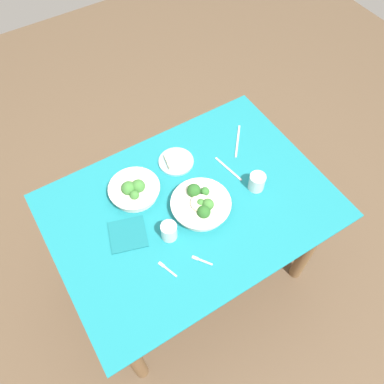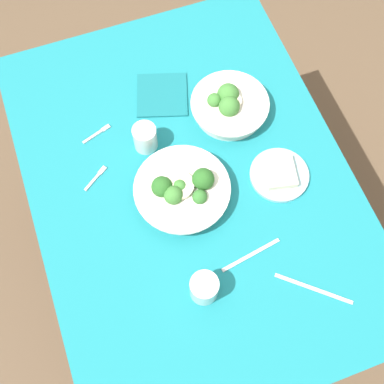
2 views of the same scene
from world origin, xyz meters
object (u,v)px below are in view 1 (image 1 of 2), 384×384
fork_by_far_bowl (201,260)px  table_knife_left (228,169)px  water_glass_center (257,182)px  napkin_folded_upper (128,234)px  bread_side_plate (176,161)px  water_glass_side (169,231)px  broccoli_bowl_far (134,190)px  fork_by_near_bowl (167,269)px  broccoli_bowl_near (201,204)px  table_knife_right (238,141)px

fork_by_far_bowl → table_knife_left: (0.37, 0.33, -0.00)m
water_glass_center → napkin_folded_upper: (-0.63, 0.09, -0.04)m
bread_side_plate → water_glass_side: size_ratio=2.03×
broccoli_bowl_far → fork_by_near_bowl: size_ratio=2.49×
bread_side_plate → fork_by_far_bowl: bearing=-109.3°
water_glass_center → napkin_folded_upper: size_ratio=0.53×
bread_side_plate → fork_by_far_bowl: bread_side_plate is taller
water_glass_side → table_knife_left: 0.46m
fork_by_far_bowl → table_knife_left: same height
broccoli_bowl_near → table_knife_right: (0.38, 0.24, -0.03)m
water_glass_side → fork_by_far_bowl: 0.18m
broccoli_bowl_far → broccoli_bowl_near: 0.32m
water_glass_center → fork_by_far_bowl: (-0.42, -0.18, -0.04)m
broccoli_bowl_near → fork_by_far_bowl: 0.26m
napkin_folded_upper → water_glass_center: bearing=-8.5°
broccoli_bowl_far → table_knife_right: 0.60m
water_glass_center → bread_side_plate: bearing=126.9°
water_glass_side → fork_by_near_bowl: water_glass_side is taller
table_knife_left → fork_by_near_bowl: bearing=110.5°
fork_by_near_bowl → broccoli_bowl_near: bearing=-76.8°
broccoli_bowl_near → bread_side_plate: bearing=82.3°
broccoli_bowl_far → napkin_folded_upper: bearing=-125.6°
table_knife_right → napkin_folded_upper: napkin_folded_upper is taller
broccoli_bowl_near → table_knife_right: size_ratio=1.28×
table_knife_left → broccoli_bowl_near: bearing=107.3°
broccoli_bowl_far → water_glass_side: 0.28m
broccoli_bowl_near → broccoli_bowl_far: bearing=133.8°
water_glass_center → fork_by_near_bowl: bearing=-166.5°
fork_by_near_bowl → bread_side_plate: bearing=-53.4°
water_glass_side → fork_by_far_bowl: size_ratio=1.04×
fork_by_near_bowl → fork_by_far_bowl: bearing=-126.0°
fork_by_near_bowl → table_knife_right: size_ratio=0.45×
table_knife_left → table_knife_right: same height
fork_by_far_bowl → table_knife_right: (0.51, 0.46, -0.00)m
fork_by_far_bowl → table_knife_right: size_ratio=0.38×
water_glass_center → napkin_folded_upper: 0.64m
table_knife_left → table_knife_right: bearing=-58.8°
broccoli_bowl_near → water_glass_side: 0.20m
broccoli_bowl_far → table_knife_right: size_ratio=1.12×
broccoli_bowl_near → water_glass_side: bearing=-166.1°
broccoli_bowl_near → napkin_folded_upper: 0.35m
napkin_folded_upper → fork_by_near_bowl: bearing=-74.0°
broccoli_bowl_far → water_glass_center: (0.50, -0.27, 0.01)m
broccoli_bowl_near → water_glass_center: broccoli_bowl_near is taller
broccoli_bowl_far → table_knife_left: (0.45, -0.11, -0.03)m
table_knife_right → broccoli_bowl_near: bearing=162.8°
broccoli_bowl_near → bread_side_plate: size_ratio=1.58×
fork_by_near_bowl → table_knife_right: 0.77m
water_glass_center → fork_by_near_bowl: size_ratio=0.88×
napkin_folded_upper → water_glass_side: bearing=-33.7°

